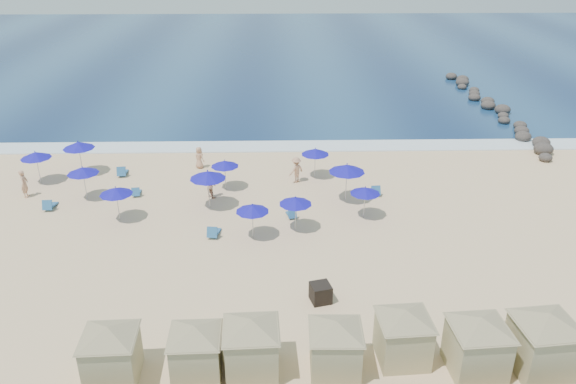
{
  "coord_description": "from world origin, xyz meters",
  "views": [
    {
      "loc": [
        3.1,
        -26.84,
        15.74
      ],
      "look_at": [
        3.8,
        3.0,
        1.82
      ],
      "focal_mm": 35.0,
      "sensor_mm": 36.0,
      "label": 1
    }
  ],
  "objects_px": {
    "umbrella_8": "(315,152)",
    "umbrella_10": "(365,191)",
    "umbrella_4": "(208,175)",
    "beachgoer_1": "(211,185)",
    "trash_bin": "(321,293)",
    "umbrella_5": "(252,208)",
    "beachgoer_0": "(24,184)",
    "cabana_0": "(110,346)",
    "umbrella_1": "(83,170)",
    "beachgoer_2": "(296,170)",
    "cabana_6": "(545,334)",
    "cabana_5": "(479,337)",
    "umbrella_2": "(78,145)",
    "umbrella_6": "(225,163)",
    "cabana_1": "(196,344)",
    "umbrella_3": "(116,191)",
    "umbrella_0": "(36,155)",
    "cabana_4": "(404,328)",
    "beachgoer_3": "(199,158)",
    "rock_jetty": "(493,107)",
    "cabana_2": "(251,338)",
    "umbrella_7": "(295,201)",
    "umbrella_9": "(347,168)"
  },
  "relations": [
    {
      "from": "umbrella_3",
      "to": "umbrella_7",
      "type": "distance_m",
      "value": 10.58
    },
    {
      "from": "beachgoer_0",
      "to": "beachgoer_1",
      "type": "distance_m",
      "value": 12.04
    },
    {
      "from": "umbrella_5",
      "to": "umbrella_6",
      "type": "height_order",
      "value": "umbrella_5"
    },
    {
      "from": "cabana_6",
      "to": "umbrella_6",
      "type": "height_order",
      "value": "cabana_6"
    },
    {
      "from": "beachgoer_0",
      "to": "beachgoer_2",
      "type": "bearing_deg",
      "value": -89.6
    },
    {
      "from": "rock_jetty",
      "to": "cabana_1",
      "type": "distance_m",
      "value": 42.28
    },
    {
      "from": "cabana_0",
      "to": "umbrella_4",
      "type": "relative_size",
      "value": 1.65
    },
    {
      "from": "cabana_4",
      "to": "beachgoer_3",
      "type": "bearing_deg",
      "value": 117.33
    },
    {
      "from": "cabana_5",
      "to": "umbrella_2",
      "type": "bearing_deg",
      "value": 136.73
    },
    {
      "from": "umbrella_4",
      "to": "umbrella_8",
      "type": "relative_size",
      "value": 1.16
    },
    {
      "from": "cabana_0",
      "to": "cabana_6",
      "type": "height_order",
      "value": "cabana_6"
    },
    {
      "from": "cabana_0",
      "to": "beachgoer_0",
      "type": "distance_m",
      "value": 19.31
    },
    {
      "from": "cabana_5",
      "to": "umbrella_7",
      "type": "bearing_deg",
      "value": 119.73
    },
    {
      "from": "cabana_6",
      "to": "umbrella_6",
      "type": "relative_size",
      "value": 2.21
    },
    {
      "from": "cabana_0",
      "to": "umbrella_7",
      "type": "bearing_deg",
      "value": 57.56
    },
    {
      "from": "trash_bin",
      "to": "beachgoer_2",
      "type": "relative_size",
      "value": 0.5
    },
    {
      "from": "umbrella_2",
      "to": "umbrella_3",
      "type": "bearing_deg",
      "value": -58.55
    },
    {
      "from": "umbrella_7",
      "to": "beachgoer_3",
      "type": "xyz_separation_m",
      "value": [
        -6.66,
        9.53,
        -1.06
      ]
    },
    {
      "from": "trash_bin",
      "to": "umbrella_5",
      "type": "xyz_separation_m",
      "value": [
        -3.35,
        6.08,
        1.4
      ]
    },
    {
      "from": "cabana_1",
      "to": "umbrella_2",
      "type": "xyz_separation_m",
      "value": [
        -10.66,
        20.21,
        0.71
      ]
    },
    {
      "from": "cabana_1",
      "to": "umbrella_10",
      "type": "xyz_separation_m",
      "value": [
        8.41,
        13.04,
        0.32
      ]
    },
    {
      "from": "cabana_0",
      "to": "umbrella_7",
      "type": "relative_size",
      "value": 1.96
    },
    {
      "from": "umbrella_9",
      "to": "rock_jetty",
      "type": "bearing_deg",
      "value": 49.72
    },
    {
      "from": "umbrella_8",
      "to": "umbrella_10",
      "type": "xyz_separation_m",
      "value": [
        2.56,
        -6.17,
        -0.14
      ]
    },
    {
      "from": "beachgoer_2",
      "to": "umbrella_0",
      "type": "bearing_deg",
      "value": -42.55
    },
    {
      "from": "beachgoer_2",
      "to": "beachgoer_3",
      "type": "relative_size",
      "value": 1.12
    },
    {
      "from": "trash_bin",
      "to": "beachgoer_0",
      "type": "xyz_separation_m",
      "value": [
        -18.29,
        11.8,
        0.48
      ]
    },
    {
      "from": "cabana_2",
      "to": "umbrella_2",
      "type": "xyz_separation_m",
      "value": [
        -12.78,
        20.07,
        0.6
      ]
    },
    {
      "from": "umbrella_2",
      "to": "umbrella_5",
      "type": "bearing_deg",
      "value": -37.27
    },
    {
      "from": "umbrella_4",
      "to": "beachgoer_1",
      "type": "bearing_deg",
      "value": 92.21
    },
    {
      "from": "umbrella_8",
      "to": "umbrella_10",
      "type": "bearing_deg",
      "value": -67.48
    },
    {
      "from": "umbrella_7",
      "to": "beachgoer_2",
      "type": "relative_size",
      "value": 1.19
    },
    {
      "from": "cabana_4",
      "to": "umbrella_0",
      "type": "xyz_separation_m",
      "value": [
        -21.21,
        18.05,
        0.5
      ]
    },
    {
      "from": "umbrella_0",
      "to": "umbrella_6",
      "type": "relative_size",
      "value": 1.1
    },
    {
      "from": "umbrella_6",
      "to": "beachgoer_1",
      "type": "xyz_separation_m",
      "value": [
        -0.86,
        -1.22,
        -1.02
      ]
    },
    {
      "from": "umbrella_1",
      "to": "trash_bin",
      "type": "bearing_deg",
      "value": -38.7
    },
    {
      "from": "cabana_6",
      "to": "umbrella_4",
      "type": "bearing_deg",
      "value": 134.7
    },
    {
      "from": "cabana_6",
      "to": "umbrella_3",
      "type": "distance_m",
      "value": 23.61
    },
    {
      "from": "umbrella_6",
      "to": "beachgoer_0",
      "type": "distance_m",
      "value": 12.96
    },
    {
      "from": "rock_jetty",
      "to": "trash_bin",
      "type": "height_order",
      "value": "trash_bin"
    },
    {
      "from": "cabana_1",
      "to": "umbrella_3",
      "type": "bearing_deg",
      "value": 115.68
    },
    {
      "from": "beachgoer_0",
      "to": "cabana_0",
      "type": "bearing_deg",
      "value": -154.96
    },
    {
      "from": "cabana_0",
      "to": "umbrella_5",
      "type": "relative_size",
      "value": 1.98
    },
    {
      "from": "beachgoer_0",
      "to": "rock_jetty",
      "type": "bearing_deg",
      "value": -69.71
    },
    {
      "from": "umbrella_7",
      "to": "umbrella_8",
      "type": "distance_m",
      "value": 7.81
    },
    {
      "from": "umbrella_4",
      "to": "umbrella_10",
      "type": "xyz_separation_m",
      "value": [
        9.46,
        -1.55,
        -0.44
      ]
    },
    {
      "from": "umbrella_0",
      "to": "umbrella_9",
      "type": "bearing_deg",
      "value": -9.31
    },
    {
      "from": "cabana_0",
      "to": "umbrella_4",
      "type": "distance_m",
      "value": 14.87
    },
    {
      "from": "cabana_6",
      "to": "umbrella_4",
      "type": "height_order",
      "value": "cabana_6"
    },
    {
      "from": "umbrella_0",
      "to": "beachgoer_0",
      "type": "relative_size",
      "value": 1.26
    }
  ]
}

